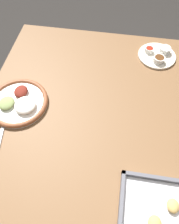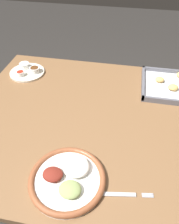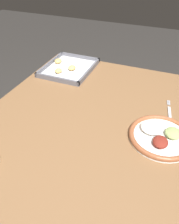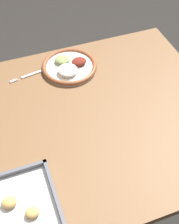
{
  "view_description": "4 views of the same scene",
  "coord_description": "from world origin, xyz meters",
  "px_view_note": "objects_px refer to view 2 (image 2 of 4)",
  "views": [
    {
      "loc": [
        0.45,
        0.07,
        1.52
      ],
      "look_at": [
        -0.01,
        0.0,
        0.8
      ],
      "focal_mm": 35.0,
      "sensor_mm": 36.0,
      "label": 1
    },
    {
      "loc": [
        0.12,
        -0.64,
        1.41
      ],
      "look_at": [
        -0.01,
        0.0,
        0.8
      ],
      "focal_mm": 35.0,
      "sensor_mm": 36.0,
      "label": 2
    },
    {
      "loc": [
        -0.67,
        -0.27,
        1.37
      ],
      "look_at": [
        -0.01,
        0.0,
        0.8
      ],
      "focal_mm": 35.0,
      "sensor_mm": 36.0,
      "label": 3
    },
    {
      "loc": [
        0.26,
        0.73,
        1.69
      ],
      "look_at": [
        -0.01,
        0.0,
        0.8
      ],
      "focal_mm": 50.0,
      "sensor_mm": 36.0,
      "label": 4
    }
  ],
  "objects_px": {
    "saucer_plate": "(27,71)",
    "dinner_plate": "(68,178)",
    "fork": "(117,194)",
    "baking_tray": "(174,86)"
  },
  "relations": [
    {
      "from": "fork",
      "to": "baking_tray",
      "type": "relative_size",
      "value": 0.62
    },
    {
      "from": "fork",
      "to": "baking_tray",
      "type": "distance_m",
      "value": 0.64
    },
    {
      "from": "dinner_plate",
      "to": "saucer_plate",
      "type": "height_order",
      "value": "dinner_plate"
    },
    {
      "from": "dinner_plate",
      "to": "saucer_plate",
      "type": "xyz_separation_m",
      "value": [
        -0.37,
        0.57,
        -0.0
      ]
    },
    {
      "from": "saucer_plate",
      "to": "dinner_plate",
      "type": "bearing_deg",
      "value": -56.69
    },
    {
      "from": "saucer_plate",
      "to": "baking_tray",
      "type": "xyz_separation_m",
      "value": [
        0.75,
        0.01,
        -0.0
      ]
    },
    {
      "from": "fork",
      "to": "baking_tray",
      "type": "xyz_separation_m",
      "value": [
        0.22,
        0.6,
        0.01
      ]
    },
    {
      "from": "baking_tray",
      "to": "fork",
      "type": "bearing_deg",
      "value": -110.09
    },
    {
      "from": "fork",
      "to": "saucer_plate",
      "type": "relative_size",
      "value": 1.08
    },
    {
      "from": "saucer_plate",
      "to": "fork",
      "type": "bearing_deg",
      "value": -47.82
    }
  ]
}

